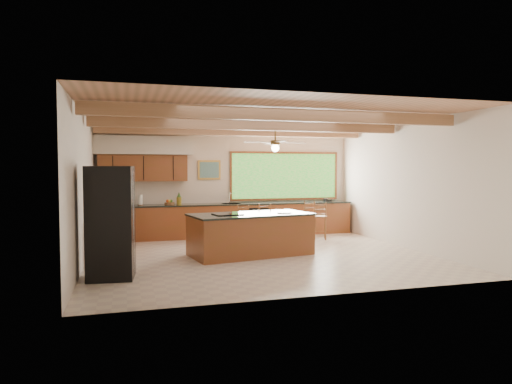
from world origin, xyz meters
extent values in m
plane|color=#BCAB9C|center=(0.00, 0.00, 0.00)|extent=(7.20, 7.20, 0.00)
cube|color=beige|center=(0.00, 3.25, 1.50)|extent=(7.20, 0.04, 3.00)
cube|color=beige|center=(0.00, -3.25, 1.50)|extent=(7.20, 0.04, 3.00)
cube|color=beige|center=(-3.60, 0.00, 1.50)|extent=(0.04, 6.50, 3.00)
cube|color=beige|center=(3.60, 0.00, 1.50)|extent=(0.04, 6.50, 3.00)
cube|color=tan|center=(0.00, 0.00, 3.00)|extent=(7.20, 6.50, 0.04)
cube|color=#A37251|center=(0.00, -1.60, 2.86)|extent=(7.10, 0.15, 0.22)
cube|color=#A37251|center=(0.00, 0.50, 2.86)|extent=(7.10, 0.15, 0.22)
cube|color=#A37251|center=(0.00, 2.30, 2.86)|extent=(7.10, 0.15, 0.22)
cube|color=brown|center=(-2.35, 3.06, 1.90)|extent=(2.30, 0.35, 0.70)
cube|color=beige|center=(-2.35, 2.99, 2.50)|extent=(2.60, 0.50, 0.48)
cylinder|color=#FFEABF|center=(-3.05, 2.99, 2.27)|extent=(0.10, 0.10, 0.01)
cylinder|color=#FFEABF|center=(-1.65, 2.99, 2.27)|extent=(0.10, 0.10, 0.01)
cube|color=#64A23A|center=(1.70, 3.22, 1.67)|extent=(3.20, 0.04, 1.30)
cube|color=#B98838|center=(-0.55, 3.22, 1.85)|extent=(0.64, 0.03, 0.54)
cube|color=#457C67|center=(-0.55, 3.20, 1.85)|extent=(0.54, 0.01, 0.44)
cube|color=brown|center=(0.00, 2.91, 0.44)|extent=(7.00, 0.65, 0.88)
cube|color=black|center=(0.00, 2.91, 0.90)|extent=(7.04, 0.69, 0.04)
cube|color=brown|center=(-3.26, 1.35, 0.44)|extent=(0.65, 2.35, 0.88)
cube|color=black|center=(-3.26, 1.35, 0.90)|extent=(0.69, 2.39, 0.04)
cube|color=black|center=(0.70, 2.58, 0.42)|extent=(0.60, 0.02, 0.78)
cube|color=silver|center=(0.00, 2.91, 0.91)|extent=(0.50, 0.38, 0.03)
cylinder|color=silver|center=(0.00, 3.11, 1.07)|extent=(0.03, 0.03, 0.30)
cylinder|color=silver|center=(0.00, 3.01, 1.20)|extent=(0.03, 0.20, 0.03)
cylinder|color=white|center=(-2.44, 2.98, 1.06)|extent=(0.11, 0.11, 0.27)
cylinder|color=#1C4621|center=(-2.78, 3.03, 1.03)|extent=(0.06, 0.06, 0.21)
cylinder|color=#1C4621|center=(-2.67, 3.05, 1.01)|extent=(0.05, 0.05, 0.19)
cube|color=black|center=(2.90, 2.85, 0.96)|extent=(0.21, 0.18, 0.09)
cube|color=brown|center=(-0.19, 0.13, 0.43)|extent=(2.74, 1.61, 0.87)
cube|color=black|center=(-0.19, 0.13, 0.89)|extent=(2.78, 1.66, 0.04)
cube|color=black|center=(-0.72, 0.04, 0.92)|extent=(0.64, 0.55, 0.02)
cylinder|color=white|center=(0.56, 0.02, 0.92)|extent=(0.32, 0.32, 0.02)
cube|color=black|center=(-3.05, -1.26, 0.97)|extent=(0.82, 0.81, 1.93)
cube|color=silver|center=(-2.67, -1.26, 0.97)|extent=(0.03, 0.05, 1.78)
cube|color=brown|center=(0.10, 1.84, 0.59)|extent=(0.45, 0.45, 0.04)
cylinder|color=brown|center=(-0.04, 1.71, 0.28)|extent=(0.03, 0.03, 0.57)
cylinder|color=brown|center=(0.24, 1.71, 0.28)|extent=(0.03, 0.03, 0.57)
cylinder|color=brown|center=(-0.04, 1.98, 0.28)|extent=(0.03, 0.03, 0.57)
cylinder|color=brown|center=(0.24, 1.98, 0.28)|extent=(0.03, 0.03, 0.57)
cube|color=brown|center=(0.56, 1.60, 0.62)|extent=(0.42, 0.42, 0.04)
cylinder|color=brown|center=(0.42, 1.46, 0.30)|extent=(0.03, 0.03, 0.60)
cylinder|color=brown|center=(0.71, 1.46, 0.30)|extent=(0.03, 0.03, 0.60)
cylinder|color=brown|center=(0.42, 1.74, 0.30)|extent=(0.03, 0.03, 0.60)
cylinder|color=brown|center=(0.71, 1.74, 0.30)|extent=(0.03, 0.03, 0.60)
cube|color=brown|center=(1.84, 1.92, 0.63)|extent=(0.43, 0.43, 0.04)
cylinder|color=brown|center=(1.69, 1.78, 0.31)|extent=(0.04, 0.04, 0.61)
cylinder|color=brown|center=(1.99, 1.78, 0.31)|extent=(0.04, 0.04, 0.61)
cylinder|color=brown|center=(1.69, 2.07, 0.31)|extent=(0.04, 0.04, 0.61)
cylinder|color=brown|center=(1.99, 2.07, 0.31)|extent=(0.04, 0.04, 0.61)
cube|color=brown|center=(2.16, 1.72, 0.61)|extent=(0.47, 0.47, 0.04)
cylinder|color=brown|center=(2.02, 1.58, 0.30)|extent=(0.03, 0.03, 0.59)
cylinder|color=brown|center=(2.30, 1.58, 0.30)|extent=(0.03, 0.03, 0.59)
cylinder|color=brown|center=(2.02, 1.87, 0.30)|extent=(0.03, 0.03, 0.59)
cylinder|color=brown|center=(2.30, 1.87, 0.30)|extent=(0.03, 0.03, 0.59)
camera|label=1|loc=(-2.77, -9.43, 1.90)|focal=32.00mm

